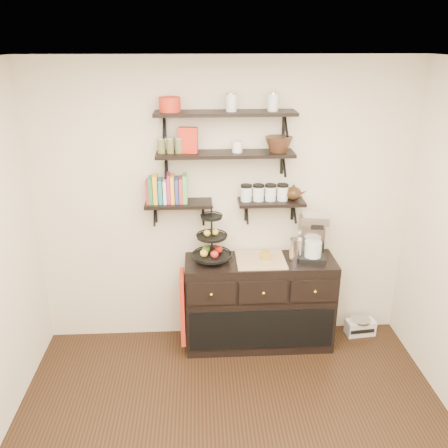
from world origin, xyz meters
TOP-DOWN VIEW (x-y plane):
  - ceiling at (0.00, 0.00)m, footprint 3.50×3.50m
  - back_wall at (0.00, 1.75)m, footprint 3.50×0.02m
  - shelf_top at (0.00, 1.62)m, footprint 1.20×0.27m
  - shelf_mid at (0.00, 1.62)m, footprint 1.20×0.27m
  - shelf_low_left at (-0.42, 1.63)m, footprint 0.60×0.25m
  - shelf_low_right at (0.42, 1.63)m, footprint 0.60×0.25m
  - cookbooks at (-0.51, 1.63)m, footprint 0.36×0.15m
  - glass_canisters at (0.36, 1.63)m, footprint 0.43×0.10m
  - sideboard at (0.32, 1.51)m, footprint 1.40×0.50m
  - fruit_stand at (-0.12, 1.52)m, footprint 0.36×0.36m
  - candle at (0.37, 1.51)m, footprint 0.08×0.08m
  - coffee_maker at (0.80, 1.55)m, footprint 0.28×0.27m
  - thermal_carafe at (0.64, 1.49)m, footprint 0.11×0.11m
  - apron at (-0.41, 1.41)m, footprint 0.04×0.29m
  - radio at (1.38, 1.60)m, footprint 0.30×0.21m
  - recipe_box at (-0.32, 1.61)m, footprint 0.17×0.09m
  - walnut_bowl at (0.46, 1.61)m, footprint 0.24×0.24m
  - ramekins at (0.10, 1.61)m, footprint 0.09×0.09m
  - teapot at (0.62, 1.63)m, footprint 0.19×0.15m
  - red_pot at (-0.46, 1.61)m, footprint 0.18×0.18m

SIDE VIEW (x-z plane):
  - radio at x=1.38m, z-range 0.00..0.17m
  - sideboard at x=0.32m, z-range -0.01..0.91m
  - apron at x=-0.41m, z-range 0.15..0.83m
  - candle at x=0.37m, z-range 0.92..1.00m
  - thermal_carafe at x=0.64m, z-range 0.90..1.12m
  - fruit_stand at x=-0.12m, z-range 0.82..1.34m
  - coffee_maker at x=0.80m, z-range 0.89..1.34m
  - back_wall at x=0.00m, z-range 0.00..2.70m
  - shelf_low_left at x=-0.42m, z-range 1.31..1.54m
  - shelf_low_right at x=0.42m, z-range 1.31..1.54m
  - glass_canisters at x=0.36m, z-range 1.45..1.58m
  - teapot at x=0.62m, z-range 1.45..1.60m
  - cookbooks at x=-0.51m, z-range 1.43..1.69m
  - shelf_mid at x=0.00m, z-range 1.77..2.00m
  - ramekins at x=0.10m, z-range 1.90..2.00m
  - walnut_bowl at x=0.46m, z-range 1.90..2.03m
  - recipe_box at x=-0.32m, z-range 1.90..2.12m
  - shelf_top at x=0.00m, z-range 2.12..2.35m
  - red_pot at x=-0.46m, z-range 2.25..2.37m
  - ceiling at x=0.00m, z-range 2.69..2.71m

